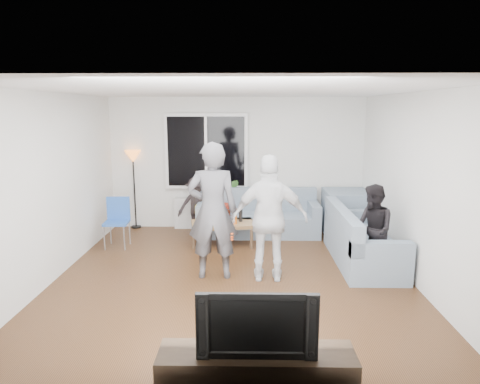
{
  "coord_description": "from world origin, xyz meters",
  "views": [
    {
      "loc": [
        0.21,
        -5.62,
        2.37
      ],
      "look_at": [
        0.1,
        0.6,
        1.15
      ],
      "focal_mm": 31.79,
      "sensor_mm": 36.0,
      "label": 1
    }
  ],
  "objects_px": {
    "player_right": "(270,219)",
    "tv_console": "(256,376)",
    "spectator_back": "(196,206)",
    "coffee_table": "(223,233)",
    "player_left": "(213,211)",
    "television": "(257,321)",
    "sofa_right_section": "(363,236)",
    "side_chair": "(117,223)",
    "floor_lamp": "(134,190)",
    "sofa_back_section": "(258,212)",
    "spectator_right": "(373,230)"
  },
  "relations": [
    {
      "from": "player_right",
      "to": "tv_console",
      "type": "distance_m",
      "value": 2.64
    },
    {
      "from": "spectator_back",
      "to": "tv_console",
      "type": "bearing_deg",
      "value": -85.52
    },
    {
      "from": "player_right",
      "to": "spectator_back",
      "type": "bearing_deg",
      "value": -58.24
    },
    {
      "from": "coffee_table",
      "to": "player_right",
      "type": "relative_size",
      "value": 0.62
    },
    {
      "from": "player_left",
      "to": "player_right",
      "type": "relative_size",
      "value": 1.09
    },
    {
      "from": "player_left",
      "to": "television",
      "type": "distance_m",
      "value": 2.71
    },
    {
      "from": "sofa_right_section",
      "to": "side_chair",
      "type": "height_order",
      "value": "side_chair"
    },
    {
      "from": "player_left",
      "to": "player_right",
      "type": "bearing_deg",
      "value": 170.74
    },
    {
      "from": "sofa_right_section",
      "to": "side_chair",
      "type": "bearing_deg",
      "value": 80.84
    },
    {
      "from": "side_chair",
      "to": "spectator_back",
      "type": "distance_m",
      "value": 1.55
    },
    {
      "from": "sofa_right_section",
      "to": "player_left",
      "type": "relative_size",
      "value": 1.03
    },
    {
      "from": "floor_lamp",
      "to": "side_chair",
      "type": "bearing_deg",
      "value": -90.0
    },
    {
      "from": "player_left",
      "to": "sofa_back_section",
      "type": "bearing_deg",
      "value": -110.36
    },
    {
      "from": "spectator_right",
      "to": "side_chair",
      "type": "bearing_deg",
      "value": -115.18
    },
    {
      "from": "spectator_right",
      "to": "spectator_back",
      "type": "height_order",
      "value": "spectator_right"
    },
    {
      "from": "floor_lamp",
      "to": "spectator_right",
      "type": "height_order",
      "value": "floor_lamp"
    },
    {
      "from": "floor_lamp",
      "to": "spectator_back",
      "type": "distance_m",
      "value": 1.35
    },
    {
      "from": "side_chair",
      "to": "sofa_back_section",
      "type": "bearing_deg",
      "value": 15.6
    },
    {
      "from": "coffee_table",
      "to": "television",
      "type": "xyz_separation_m",
      "value": [
        0.51,
        -4.12,
        0.51
      ]
    },
    {
      "from": "side_chair",
      "to": "television",
      "type": "bearing_deg",
      "value": -62.44
    },
    {
      "from": "sofa_right_section",
      "to": "tv_console",
      "type": "xyz_separation_m",
      "value": [
        -1.73,
        -3.28,
        -0.2
      ]
    },
    {
      "from": "player_left",
      "to": "spectator_back",
      "type": "xyz_separation_m",
      "value": [
        -0.5,
        2.16,
        -0.42
      ]
    },
    {
      "from": "tv_console",
      "to": "spectator_back",
      "type": "bearing_deg",
      "value": 102.46
    },
    {
      "from": "sofa_back_section",
      "to": "floor_lamp",
      "type": "xyz_separation_m",
      "value": [
        -2.46,
        0.41,
        0.36
      ]
    },
    {
      "from": "spectator_back",
      "to": "spectator_right",
      "type": "bearing_deg",
      "value": -43.45
    },
    {
      "from": "spectator_back",
      "to": "coffee_table",
      "type": "bearing_deg",
      "value": -58.55
    },
    {
      "from": "floor_lamp",
      "to": "player_right",
      "type": "height_order",
      "value": "player_right"
    },
    {
      "from": "sofa_back_section",
      "to": "sofa_right_section",
      "type": "distance_m",
      "value": 2.19
    },
    {
      "from": "sofa_back_section",
      "to": "player_right",
      "type": "relative_size",
      "value": 1.3
    },
    {
      "from": "side_chair",
      "to": "television",
      "type": "relative_size",
      "value": 0.9
    },
    {
      "from": "coffee_table",
      "to": "side_chair",
      "type": "relative_size",
      "value": 1.28
    },
    {
      "from": "floor_lamp",
      "to": "player_right",
      "type": "bearing_deg",
      "value": -45.61
    },
    {
      "from": "spectator_right",
      "to": "spectator_back",
      "type": "xyz_separation_m",
      "value": [
        -2.79,
        1.99,
        -0.11
      ]
    },
    {
      "from": "sofa_back_section",
      "to": "spectator_right",
      "type": "relative_size",
      "value": 1.75
    },
    {
      "from": "spectator_right",
      "to": "tv_console",
      "type": "bearing_deg",
      "value": -41.4
    },
    {
      "from": "player_right",
      "to": "tv_console",
      "type": "height_order",
      "value": "player_right"
    },
    {
      "from": "coffee_table",
      "to": "television",
      "type": "relative_size",
      "value": 1.16
    },
    {
      "from": "sofa_back_section",
      "to": "television",
      "type": "relative_size",
      "value": 2.42
    },
    {
      "from": "coffee_table",
      "to": "player_left",
      "type": "relative_size",
      "value": 0.57
    },
    {
      "from": "coffee_table",
      "to": "spectator_back",
      "type": "relative_size",
      "value": 1.0
    },
    {
      "from": "side_chair",
      "to": "floor_lamp",
      "type": "height_order",
      "value": "floor_lamp"
    },
    {
      "from": "sofa_right_section",
      "to": "spectator_right",
      "type": "xyz_separation_m",
      "value": [
        0.0,
        -0.46,
        0.23
      ]
    },
    {
      "from": "player_left",
      "to": "spectator_right",
      "type": "height_order",
      "value": "player_left"
    },
    {
      "from": "side_chair",
      "to": "tv_console",
      "type": "relative_size",
      "value": 0.54
    },
    {
      "from": "coffee_table",
      "to": "player_left",
      "type": "bearing_deg",
      "value": -92.25
    },
    {
      "from": "floor_lamp",
      "to": "coffee_table",
      "type": "bearing_deg",
      "value": -29.81
    },
    {
      "from": "coffee_table",
      "to": "spectator_right",
      "type": "distance_m",
      "value": 2.63
    },
    {
      "from": "sofa_right_section",
      "to": "television",
      "type": "height_order",
      "value": "television"
    },
    {
      "from": "sofa_right_section",
      "to": "player_right",
      "type": "distance_m",
      "value": 1.73
    },
    {
      "from": "sofa_right_section",
      "to": "spectator_back",
      "type": "distance_m",
      "value": 3.18
    }
  ]
}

